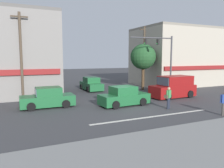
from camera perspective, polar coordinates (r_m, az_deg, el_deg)
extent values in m
plane|color=#3D3D3F|center=(17.77, 4.31, -5.75)|extent=(120.00, 120.00, 0.00)
cube|color=silver|center=(14.89, 10.89, -8.32)|extent=(9.00, 0.24, 0.01)
cube|color=gray|center=(11.37, 26.04, -13.33)|extent=(40.00, 5.00, 0.16)
cube|color=#B7AD99|center=(33.15, 16.37, 6.58)|extent=(11.20, 8.14, 7.74)
cube|color=maroon|center=(30.14, 21.48, 3.97)|extent=(10.64, 0.24, 0.50)
cube|color=gray|center=(33.39, 16.61, 13.49)|extent=(11.20, 8.14, 0.30)
cylinder|color=#4C3823|center=(26.73, 8.05, 1.56)|extent=(0.32, 0.32, 2.87)
sphere|color=#235128|center=(26.62, 8.14, 7.09)|extent=(3.05, 3.05, 3.05)
cylinder|color=brown|center=(20.57, -22.62, 6.34)|extent=(0.22, 0.22, 7.74)
cube|color=#473828|center=(20.86, -23.08, 15.91)|extent=(1.40, 0.12, 0.10)
cylinder|color=brown|center=(29.49, 8.34, 6.99)|extent=(0.22, 0.22, 7.96)
cube|color=#473828|center=(29.72, 8.47, 13.91)|extent=(1.40, 0.12, 0.10)
cylinder|color=#47474C|center=(24.83, 15.14, 4.84)|extent=(0.18, 0.18, 6.20)
cylinder|color=#47474C|center=(23.67, 10.41, 11.79)|extent=(4.79, 0.63, 0.12)
cube|color=black|center=(23.99, 11.92, 10.73)|extent=(0.22, 0.26, 0.60)
sphere|color=black|center=(23.94, 11.68, 11.17)|extent=(0.12, 0.12, 0.12)
sphere|color=black|center=(23.93, 11.67, 10.74)|extent=(0.12, 0.12, 0.12)
sphere|color=green|center=(23.92, 11.66, 10.31)|extent=(0.12, 0.12, 0.12)
cube|color=black|center=(23.30, 8.80, 10.91)|extent=(0.22, 0.26, 0.60)
sphere|color=black|center=(23.26, 8.54, 11.37)|extent=(0.12, 0.12, 0.12)
sphere|color=black|center=(23.25, 8.53, 10.92)|extent=(0.12, 0.12, 0.12)
sphere|color=green|center=(23.24, 8.53, 10.48)|extent=(0.12, 0.12, 0.12)
cube|color=#1E6033|center=(17.89, 3.19, -3.88)|extent=(4.21, 2.00, 0.80)
cube|color=#1E6033|center=(17.72, 2.94, -1.62)|extent=(2.01, 1.69, 0.64)
cube|color=#475666|center=(18.24, 5.53, -1.40)|extent=(0.16, 1.44, 0.54)
cylinder|color=black|center=(19.31, 5.06, -3.76)|extent=(0.65, 0.23, 0.64)
cylinder|color=black|center=(17.95, 8.09, -4.62)|extent=(0.65, 0.23, 0.64)
cylinder|color=black|center=(18.05, -1.68, -4.49)|extent=(0.65, 0.23, 0.64)
cylinder|color=black|center=(16.58, 1.00, -5.51)|extent=(0.65, 0.23, 0.64)
cube|color=#1E6033|center=(26.25, -5.46, -0.47)|extent=(1.71, 4.11, 0.80)
cube|color=#1E6033|center=(26.07, -5.40, 1.08)|extent=(1.57, 1.91, 0.64)
cube|color=#475666|center=(26.99, -6.07, 1.27)|extent=(1.44, 0.06, 0.54)
cylinder|color=black|center=(27.22, -8.01, -0.71)|extent=(0.18, 0.64, 0.64)
cylinder|color=black|center=(27.74, -4.64, -0.52)|extent=(0.18, 0.64, 0.64)
cylinder|color=black|center=(24.82, -6.36, -1.41)|extent=(0.18, 0.64, 0.64)
cylinder|color=black|center=(25.38, -2.70, -1.19)|extent=(0.18, 0.64, 0.64)
cube|color=maroon|center=(22.16, 15.56, -1.72)|extent=(4.71, 2.15, 1.10)
cube|color=maroon|center=(22.24, 16.20, 0.89)|extent=(3.31, 2.01, 0.90)
cube|color=#475666|center=(21.14, 13.07, 0.68)|extent=(0.17, 1.66, 0.76)
cylinder|color=black|center=(20.57, 14.44, -3.19)|extent=(0.73, 0.25, 0.72)
cylinder|color=black|center=(21.94, 11.18, -2.48)|extent=(0.73, 0.25, 0.72)
cylinder|color=black|center=(22.59, 19.76, -2.49)|extent=(0.73, 0.25, 0.72)
cylinder|color=black|center=(23.84, 16.47, -1.90)|extent=(0.73, 0.25, 0.72)
cube|color=#1E6033|center=(17.91, -16.47, -4.15)|extent=(4.13, 1.77, 0.80)
cube|color=#1E6033|center=(17.80, -16.23, -1.85)|extent=(1.93, 1.59, 0.64)
cube|color=#475666|center=(17.71, -19.35, -2.01)|extent=(0.09, 1.44, 0.54)
cylinder|color=black|center=(17.02, -20.36, -5.62)|extent=(0.64, 0.19, 0.64)
cylinder|color=black|center=(18.68, -20.66, -4.55)|extent=(0.64, 0.19, 0.64)
cylinder|color=black|center=(17.32, -11.91, -5.12)|extent=(0.64, 0.19, 0.64)
cylinder|color=black|center=(18.96, -12.95, -4.11)|extent=(0.64, 0.19, 0.64)
cylinder|color=#4C4742|center=(16.49, 26.96, -5.94)|extent=(0.14, 0.14, 0.86)
cylinder|color=#2D4CA5|center=(16.33, 26.57, -3.47)|extent=(0.09, 0.09, 0.56)
cylinder|color=#232838|center=(17.28, 14.67, -4.85)|extent=(0.14, 0.14, 0.86)
cylinder|color=#232838|center=(17.12, 14.38, -4.95)|extent=(0.14, 0.14, 0.86)
cube|color=#3F8C4C|center=(17.07, 14.60, -2.54)|extent=(0.42, 0.34, 0.58)
sphere|color=tan|center=(17.01, 14.64, -1.17)|extent=(0.22, 0.22, 0.22)
cylinder|color=#3F8C4C|center=(17.28, 14.99, -2.44)|extent=(0.09, 0.09, 0.56)
cylinder|color=#3F8C4C|center=(16.86, 14.20, -2.64)|extent=(0.09, 0.09, 0.56)
cube|color=brown|center=(16.84, 13.93, -3.24)|extent=(0.22, 0.30, 0.24)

